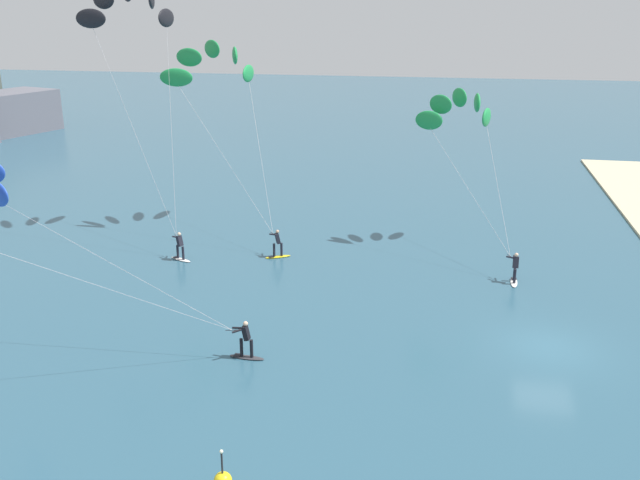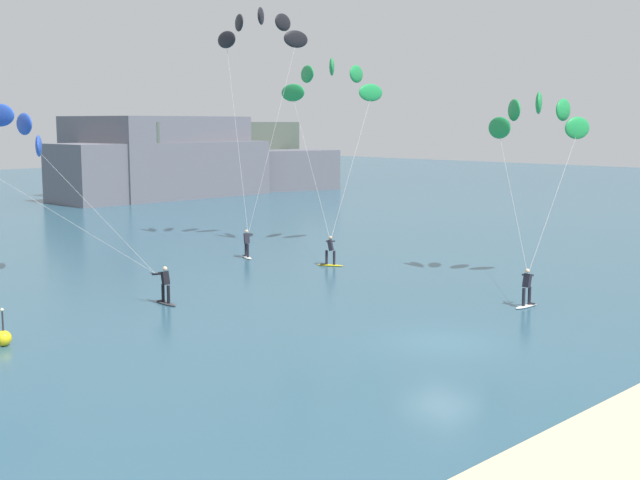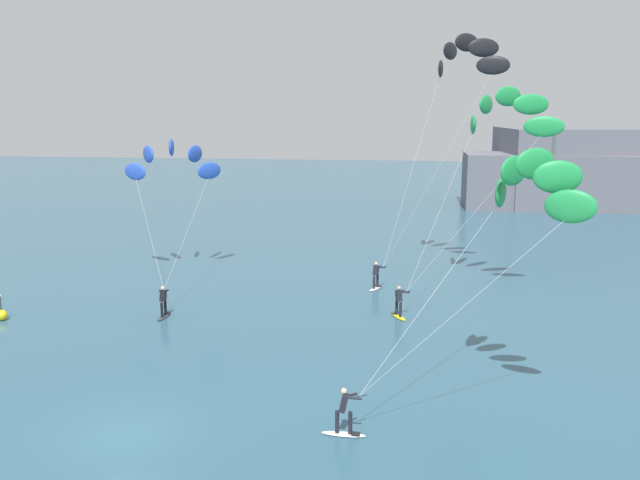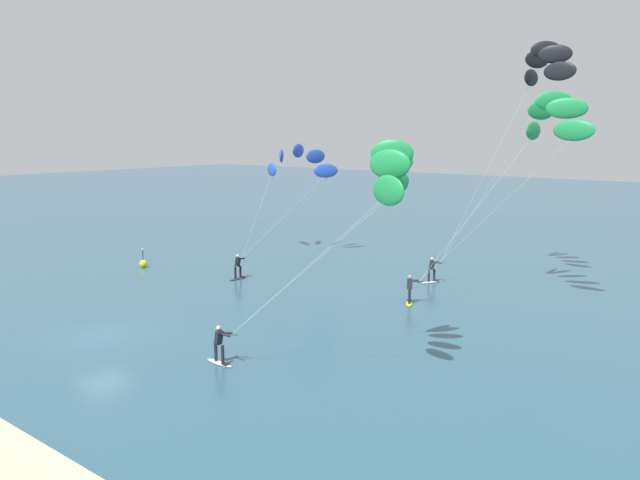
{
  "view_description": "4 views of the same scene",
  "coord_description": "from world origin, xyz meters",
  "views": [
    {
      "loc": [
        -28.12,
        4.51,
        13.86
      ],
      "look_at": [
        3.37,
        10.65,
        3.06
      ],
      "focal_mm": 39.0,
      "sensor_mm": 36.0,
      "label": 1
    },
    {
      "loc": [
        -23.84,
        -17.61,
        7.89
      ],
      "look_at": [
        3.9,
        10.18,
        2.33
      ],
      "focal_mm": 46.71,
      "sensor_mm": 36.0,
      "label": 2
    },
    {
      "loc": [
        9.47,
        -19.74,
        10.77
      ],
      "look_at": [
        4.57,
        14.23,
        3.99
      ],
      "focal_mm": 37.8,
      "sensor_mm": 36.0,
      "label": 3
    },
    {
      "loc": [
        26.38,
        -16.21,
        9.65
      ],
      "look_at": [
        2.73,
        13.52,
        3.15
      ],
      "focal_mm": 35.32,
      "sensor_mm": 36.0,
      "label": 4
    }
  ],
  "objects": [
    {
      "name": "kitesurfer_far_out",
      "position": [
        -6.08,
        21.61,
        7.22
      ],
      "size": [
        6.22,
        11.91,
        8.79
      ],
      "color": "#333338",
      "rests_on": "ground"
    },
    {
      "name": "marker_buoy",
      "position": [
        -11.47,
        10.74,
        0.3
      ],
      "size": [
        0.56,
        0.56,
        1.38
      ],
      "color": "yellow",
      "rests_on": "ground"
    },
    {
      "name": "kitesurfer_nearshore",
      "position": [
        13.24,
        4.22,
        7.89
      ],
      "size": [
        8.72,
        6.11,
        9.4
      ],
      "color": "white",
      "rests_on": "ground"
    },
    {
      "name": "kitesurfer_downwind",
      "position": [
        14.2,
        19.45,
        10.21
      ],
      "size": [
        8.97,
        9.04,
        11.92
      ],
      "color": "yellow",
      "rests_on": "ground"
    },
    {
      "name": "kitesurfer_mid_water",
      "position": [
        12.09,
        23.79,
        13.43
      ],
      "size": [
        8.01,
        7.84,
        15.22
      ],
      "color": "white",
      "rests_on": "ground"
    },
    {
      "name": "ground_plane",
      "position": [
        0.0,
        0.0,
        0.0
      ],
      "size": [
        240.0,
        240.0,
        0.0
      ],
      "primitive_type": "plane",
      "color": "#2D566B"
    }
  ]
}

